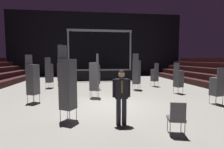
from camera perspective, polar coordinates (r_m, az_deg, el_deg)
ground_plane at (r=8.19m, az=0.09°, el=-10.17°), size 22.00×30.00×0.10m
arena_end_wall at (r=22.95m, az=-4.74°, el=9.71°), size 22.00×0.30×8.00m
stage_riser at (r=18.39m, az=-4.05°, el=0.26°), size 6.54×2.71×4.95m
man_with_tie at (r=5.55m, az=3.09°, el=-6.37°), size 0.57×0.25×1.76m
chair_stack_front_left at (r=11.41m, az=20.73°, el=-1.13°), size 0.55×0.55×1.88m
chair_stack_front_right at (r=12.09m, az=-5.18°, el=-0.90°), size 0.60×0.60×1.71m
chair_stack_mid_left at (r=13.59m, az=-19.69°, el=0.54°), size 0.52×0.52×2.22m
chair_stack_mid_right at (r=9.46m, az=30.85°, el=-3.20°), size 0.50×0.50×1.71m
chair_stack_mid_centre at (r=13.92m, az=13.66°, el=-0.08°), size 0.57×0.57×1.79m
chair_stack_rear_left at (r=12.12m, az=7.96°, el=0.88°), size 0.62×0.62×2.48m
chair_stack_rear_right at (r=6.09m, az=-14.19°, el=-2.81°), size 0.60×0.60×2.56m
chair_stack_rear_centre at (r=9.54m, az=-5.77°, el=-0.44°), size 0.54×0.54×2.39m
chair_stack_aisle_left at (r=14.52m, az=-16.38°, el=0.89°), size 0.55×0.55×2.22m
chair_stack_aisle_right at (r=9.20m, az=-24.30°, el=-1.32°), size 0.58×0.58×2.31m
loose_chair_near_man at (r=5.23m, az=20.25°, el=-12.61°), size 0.54×0.54×0.95m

